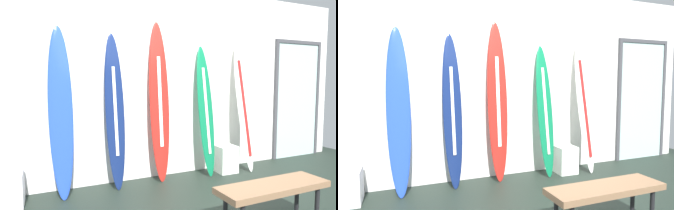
# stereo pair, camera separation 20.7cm
# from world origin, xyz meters

# --- Properties ---
(ground) EXTENTS (8.00, 8.00, 0.04)m
(ground) POSITION_xyz_m (0.00, 0.00, -0.02)
(ground) COLOR black
(wall_back) EXTENTS (7.20, 0.20, 2.80)m
(wall_back) POSITION_xyz_m (0.00, 1.30, 1.40)
(wall_back) COLOR silver
(wall_back) RESTS_ON ground
(surfboard_cobalt) EXTENTS (0.29, 0.39, 2.09)m
(surfboard_cobalt) POSITION_xyz_m (-1.34, 0.98, 1.05)
(surfboard_cobalt) COLOR blue
(surfboard_cobalt) RESTS_ON ground
(surfboard_navy) EXTENTS (0.26, 0.33, 2.04)m
(surfboard_navy) POSITION_xyz_m (-0.67, 1.00, 1.01)
(surfboard_navy) COLOR navy
(surfboard_navy) RESTS_ON ground
(surfboard_crimson) EXTENTS (0.30, 0.32, 2.25)m
(surfboard_crimson) POSITION_xyz_m (-0.02, 1.04, 1.11)
(surfboard_crimson) COLOR red
(surfboard_crimson) RESTS_ON ground
(surfboard_emerald) EXTENTS (0.25, 0.38, 1.94)m
(surfboard_emerald) POSITION_xyz_m (0.71, 0.98, 0.95)
(surfboard_emerald) COLOR #107145
(surfboard_emerald) RESTS_ON ground
(surfboard_ivory) EXTENTS (0.26, 0.47, 1.98)m
(surfboard_ivory) POSITION_xyz_m (1.39, 0.95, 0.99)
(surfboard_ivory) COLOR silver
(surfboard_ivory) RESTS_ON ground
(display_block_left) EXTENTS (0.40, 0.40, 0.39)m
(display_block_left) POSITION_xyz_m (-1.96, 0.91, 0.20)
(display_block_left) COLOR silver
(display_block_left) RESTS_ON ground
(display_block_center) EXTENTS (0.31, 0.31, 0.41)m
(display_block_center) POSITION_xyz_m (1.05, 0.93, 0.21)
(display_block_center) COLOR white
(display_block_center) RESTS_ON ground
(glass_door) EXTENTS (1.11, 0.06, 2.14)m
(glass_door) POSITION_xyz_m (2.82, 1.18, 1.10)
(glass_door) COLOR silver
(glass_door) RESTS_ON ground
(bench) EXTENTS (1.16, 0.35, 0.43)m
(bench) POSITION_xyz_m (0.42, -0.69, 0.38)
(bench) COLOR #896547
(bench) RESTS_ON ground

